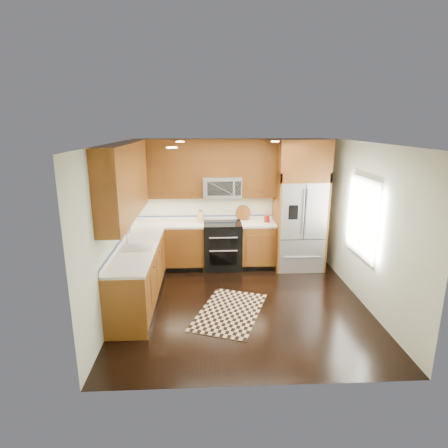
{
  "coord_description": "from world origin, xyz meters",
  "views": [
    {
      "loc": [
        -0.58,
        -5.6,
        2.88
      ],
      "look_at": [
        -0.27,
        0.6,
        1.21
      ],
      "focal_mm": 30.0,
      "sensor_mm": 36.0,
      "label": 1
    }
  ],
  "objects_px": {
    "refrigerator": "(300,205)",
    "knife_block": "(201,217)",
    "range": "(223,246)",
    "rug": "(230,312)",
    "utensil_crock": "(267,217)"
  },
  "relations": [
    {
      "from": "utensil_crock",
      "to": "range",
      "type": "bearing_deg",
      "value": -176.12
    },
    {
      "from": "refrigerator",
      "to": "rug",
      "type": "bearing_deg",
      "value": -128.97
    },
    {
      "from": "range",
      "to": "refrigerator",
      "type": "relative_size",
      "value": 0.36
    },
    {
      "from": "refrigerator",
      "to": "knife_block",
      "type": "distance_m",
      "value": 2.02
    },
    {
      "from": "rug",
      "to": "knife_block",
      "type": "distance_m",
      "value": 2.37
    },
    {
      "from": "refrigerator",
      "to": "rug",
      "type": "xyz_separation_m",
      "value": [
        -1.53,
        -1.89,
        -1.3
      ]
    },
    {
      "from": "range",
      "to": "rug",
      "type": "height_order",
      "value": "range"
    },
    {
      "from": "knife_block",
      "to": "rug",
      "type": "bearing_deg",
      "value": -77.41
    },
    {
      "from": "range",
      "to": "refrigerator",
      "type": "distance_m",
      "value": 1.76
    },
    {
      "from": "refrigerator",
      "to": "utensil_crock",
      "type": "relative_size",
      "value": 8.42
    },
    {
      "from": "range",
      "to": "utensil_crock",
      "type": "height_order",
      "value": "utensil_crock"
    },
    {
      "from": "range",
      "to": "knife_block",
      "type": "relative_size",
      "value": 3.63
    },
    {
      "from": "knife_block",
      "to": "utensil_crock",
      "type": "distance_m",
      "value": 1.35
    },
    {
      "from": "range",
      "to": "rug",
      "type": "relative_size",
      "value": 0.63
    },
    {
      "from": "range",
      "to": "utensil_crock",
      "type": "bearing_deg",
      "value": 3.88
    }
  ]
}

